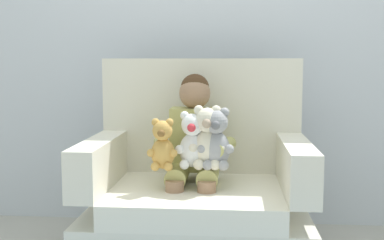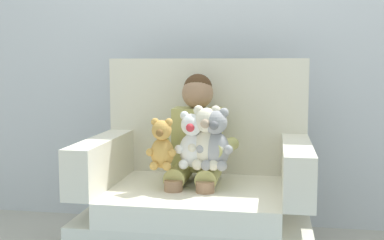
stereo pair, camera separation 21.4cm
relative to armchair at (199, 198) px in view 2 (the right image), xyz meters
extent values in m
cube|color=silver|center=(0.00, 0.68, 0.96)|extent=(6.00, 0.10, 2.60)
cube|color=silver|center=(0.00, -0.06, -0.19)|extent=(1.14, 0.85, 0.30)
cube|color=white|center=(0.00, -0.13, 0.02)|extent=(0.86, 0.71, 0.12)
cube|color=silver|center=(0.00, 0.30, 0.41)|extent=(1.14, 0.14, 0.66)
cube|color=silver|center=(-0.50, -0.13, 0.20)|extent=(0.14, 0.71, 0.24)
cube|color=silver|center=(0.50, -0.13, 0.20)|extent=(0.14, 0.71, 0.24)
cube|color=tan|center=(-0.02, 0.07, 0.31)|extent=(0.26, 0.16, 0.34)
sphere|color=#9E7556|center=(-0.02, 0.07, 0.56)|extent=(0.17, 0.17, 0.17)
sphere|color=#472D19|center=(-0.02, 0.08, 0.58)|extent=(0.16, 0.16, 0.16)
cylinder|color=tan|center=(-0.10, -0.06, 0.14)|extent=(0.11, 0.26, 0.11)
cylinder|color=#9E7556|center=(-0.10, -0.19, -0.01)|extent=(0.09, 0.09, 0.30)
cylinder|color=tan|center=(0.06, -0.06, 0.14)|extent=(0.11, 0.26, 0.11)
cylinder|color=#9E7556|center=(0.06, -0.19, -0.01)|extent=(0.09, 0.09, 0.30)
cylinder|color=tan|center=(-0.18, -0.05, 0.29)|extent=(0.13, 0.27, 0.07)
cylinder|color=tan|center=(0.14, -0.05, 0.29)|extent=(0.13, 0.27, 0.07)
ellipsoid|color=gold|center=(-0.16, -0.17, 0.27)|extent=(0.12, 0.10, 0.15)
sphere|color=gold|center=(-0.16, -0.18, 0.39)|extent=(0.10, 0.10, 0.10)
sphere|color=brown|center=(-0.16, -0.22, 0.38)|extent=(0.04, 0.04, 0.04)
sphere|color=gold|center=(-0.20, -0.17, 0.43)|extent=(0.04, 0.04, 0.04)
sphere|color=gold|center=(-0.22, -0.20, 0.28)|extent=(0.04, 0.04, 0.04)
sphere|color=gold|center=(-0.20, -0.21, 0.21)|extent=(0.04, 0.04, 0.04)
sphere|color=gold|center=(-0.13, -0.17, 0.43)|extent=(0.04, 0.04, 0.04)
sphere|color=gold|center=(-0.11, -0.20, 0.28)|extent=(0.04, 0.04, 0.04)
sphere|color=gold|center=(-0.13, -0.21, 0.21)|extent=(0.04, 0.04, 0.04)
ellipsoid|color=#9E9EA3|center=(0.10, -0.12, 0.29)|extent=(0.14, 0.12, 0.19)
sphere|color=#9E9EA3|center=(0.10, -0.14, 0.43)|extent=(0.12, 0.12, 0.12)
sphere|color=slate|center=(0.10, -0.19, 0.42)|extent=(0.05, 0.05, 0.05)
sphere|color=#9E9EA3|center=(0.06, -0.13, 0.47)|extent=(0.05, 0.05, 0.05)
sphere|color=#9E9EA3|center=(0.03, -0.16, 0.29)|extent=(0.05, 0.05, 0.05)
sphere|color=#9E9EA3|center=(0.06, -0.18, 0.22)|extent=(0.05, 0.05, 0.05)
sphere|color=#9E9EA3|center=(0.14, -0.13, 0.47)|extent=(0.05, 0.05, 0.05)
sphere|color=#9E9EA3|center=(0.17, -0.16, 0.29)|extent=(0.05, 0.05, 0.05)
sphere|color=#9E9EA3|center=(0.14, -0.18, 0.22)|extent=(0.05, 0.05, 0.05)
ellipsoid|color=silver|center=(0.06, -0.12, 0.29)|extent=(0.15, 0.12, 0.19)
sphere|color=silver|center=(0.06, -0.13, 0.43)|extent=(0.12, 0.12, 0.12)
sphere|color=tan|center=(0.06, -0.19, 0.42)|extent=(0.05, 0.05, 0.05)
sphere|color=silver|center=(0.01, -0.12, 0.48)|extent=(0.05, 0.05, 0.05)
sphere|color=silver|center=(-0.01, -0.15, 0.30)|extent=(0.05, 0.05, 0.05)
sphere|color=silver|center=(0.02, -0.17, 0.22)|extent=(0.05, 0.05, 0.05)
sphere|color=silver|center=(0.10, -0.12, 0.48)|extent=(0.05, 0.05, 0.05)
sphere|color=silver|center=(0.13, -0.15, 0.30)|extent=(0.05, 0.05, 0.05)
sphere|color=silver|center=(0.10, -0.17, 0.22)|extent=(0.05, 0.05, 0.05)
ellipsoid|color=white|center=(-0.02, -0.12, 0.28)|extent=(0.13, 0.11, 0.17)
sphere|color=white|center=(-0.02, -0.13, 0.41)|extent=(0.11, 0.11, 0.11)
sphere|color=#DB333D|center=(-0.02, -0.18, 0.40)|extent=(0.04, 0.04, 0.04)
sphere|color=white|center=(-0.06, -0.12, 0.46)|extent=(0.04, 0.04, 0.04)
sphere|color=white|center=(-0.08, -0.15, 0.29)|extent=(0.04, 0.04, 0.04)
sphere|color=white|center=(-0.06, -0.17, 0.21)|extent=(0.05, 0.05, 0.05)
sphere|color=white|center=(0.02, -0.12, 0.46)|extent=(0.04, 0.04, 0.04)
sphere|color=white|center=(0.04, -0.15, 0.29)|extent=(0.04, 0.04, 0.04)
sphere|color=white|center=(0.02, -0.17, 0.21)|extent=(0.05, 0.05, 0.05)
camera|label=1|loc=(0.18, -2.55, 0.72)|focal=45.60mm
camera|label=2|loc=(0.40, -2.52, 0.72)|focal=45.60mm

